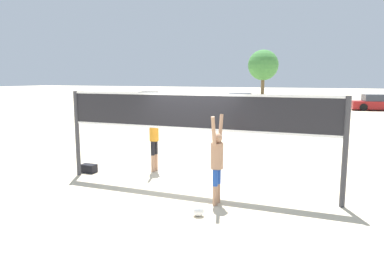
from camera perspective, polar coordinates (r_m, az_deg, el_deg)
name	(u,v)px	position (r m, az deg, el deg)	size (l,w,h in m)	color
ground_plane	(192,189)	(9.73, 0.00, -7.86)	(200.00, 200.00, 0.00)	beige
volleyball_net	(192,121)	(9.38, 0.00, 2.40)	(7.31, 0.12, 2.45)	#38383D
player_spiker	(217,158)	(8.33, 3.82, -3.26)	(0.28, 0.69, 2.02)	tan
player_blocker	(154,132)	(11.32, -5.81, 0.83)	(0.28, 0.73, 2.30)	tan
volleyball	(198,211)	(7.86, 0.98, -11.18)	(0.23, 0.23, 0.23)	white
gear_bag	(89,168)	(11.72, -15.46, -4.63)	(0.45, 0.28, 0.25)	black
parked_car_near	(242,101)	(36.51, 7.58, 5.47)	(4.92, 2.61, 1.35)	#4C6B4C
parked_car_mid	(150,98)	(41.87, -6.45, 5.91)	(4.34, 2.54, 1.30)	navy
parked_car_far	(377,103)	(36.51, 26.42, 4.62)	(4.77, 2.64, 1.38)	maroon
tree_left_cluster	(263,65)	(44.47, 10.80, 10.69)	(3.48, 3.48, 6.00)	brown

